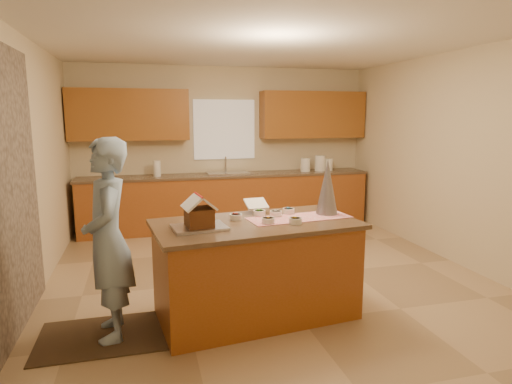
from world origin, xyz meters
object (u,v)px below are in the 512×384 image
Objects in this scene: island_base at (256,271)px; boy at (108,240)px; gingerbread_house at (199,214)px; tinsel_tree at (327,187)px.

boy is (-1.30, -0.08, 0.43)m from island_base.
gingerbread_house is at bearing -174.81° from island_base.
tinsel_tree is 1.34m from gingerbread_house.
tinsel_tree is 1.78× the size of gingerbread_house.
tinsel_tree is at bearing 3.67° from island_base.
boy reaches higher than gingerbread_house.
island_base is 1.05× the size of boy.
island_base is 5.81× the size of gingerbread_house.
tinsel_tree is (0.77, 0.14, 0.75)m from island_base.
gingerbread_house is at bearing -169.11° from tinsel_tree.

